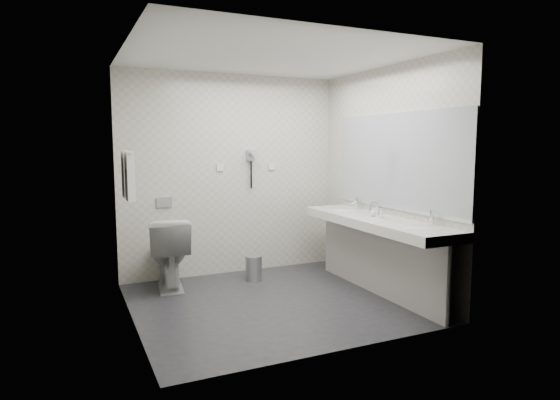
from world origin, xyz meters
name	(u,v)px	position (x,y,z in m)	size (l,w,h in m)	color
floor	(273,302)	(0.00, 0.00, 0.00)	(2.80, 2.80, 0.00)	#242328
ceiling	(272,56)	(0.00, 0.00, 2.50)	(2.80, 2.80, 0.00)	silver
wall_back	(231,175)	(0.00, 1.30, 1.25)	(2.80, 2.80, 0.00)	beige
wall_front	(341,195)	(0.00, -1.30, 1.25)	(2.80, 2.80, 0.00)	beige
wall_left	(129,188)	(-1.40, 0.00, 1.25)	(2.60, 2.60, 0.00)	beige
wall_right	(386,179)	(1.40, 0.00, 1.25)	(2.60, 2.60, 0.00)	beige
vanity_counter	(375,222)	(1.12, -0.20, 0.80)	(0.55, 2.20, 0.10)	silver
vanity_panel	(376,260)	(1.15, -0.20, 0.38)	(0.03, 2.15, 0.75)	gray
vanity_post_near	(448,285)	(1.18, -1.24, 0.38)	(0.06, 0.06, 0.75)	silver
vanity_post_far	(330,242)	(1.18, 0.84, 0.38)	(0.06, 0.06, 0.75)	silver
mirror	(396,162)	(1.39, -0.20, 1.45)	(0.02, 2.20, 1.05)	#B2BCC6
basin_near	(416,228)	(1.12, -0.85, 0.83)	(0.40, 0.31, 0.05)	silver
basin_far	(343,211)	(1.12, 0.45, 0.83)	(0.40, 0.31, 0.05)	silver
faucet_near	(432,218)	(1.32, -0.85, 0.92)	(0.04, 0.04, 0.15)	silver
faucet_far	(357,203)	(1.32, 0.45, 0.92)	(0.04, 0.04, 0.15)	silver
soap_bottle_a	(377,210)	(1.25, -0.05, 0.91)	(0.05, 0.05, 0.12)	white
soap_bottle_b	(373,212)	(1.15, -0.12, 0.90)	(0.08, 0.08, 0.10)	white
soap_bottle_c	(382,213)	(1.16, -0.27, 0.90)	(0.04, 0.04, 0.10)	white
glass_left	(372,209)	(1.24, 0.03, 0.91)	(0.06, 0.06, 0.12)	silver
glass_right	(374,207)	(1.34, 0.12, 0.91)	(0.07, 0.07, 0.12)	silver
toilet	(169,252)	(-0.87, 0.97, 0.41)	(0.46, 0.81, 0.82)	silver
flush_plate	(164,202)	(-0.85, 1.29, 0.95)	(0.18, 0.02, 0.12)	#B2B5BA
pedal_bin	(254,268)	(0.11, 0.84, 0.14)	(0.20, 0.20, 0.28)	#B2B5BA
bin_lid	(254,256)	(0.11, 0.84, 0.29)	(0.20, 0.20, 0.01)	#B2B5BA
towel_rail	(126,153)	(-1.35, 0.55, 1.55)	(0.02, 0.02, 0.62)	silver
towel_near	(130,176)	(-1.34, 0.41, 1.33)	(0.07, 0.24, 0.48)	white
towel_far	(126,174)	(-1.34, 0.69, 1.33)	(0.07, 0.24, 0.48)	white
dryer_cradle	(251,155)	(0.25, 1.27, 1.50)	(0.10, 0.04, 0.14)	#98979C
dryer_barrel	(253,153)	(0.25, 1.20, 1.53)	(0.08, 0.08, 0.14)	#98979C
dryer_cord	(251,175)	(0.25, 1.26, 1.25)	(0.02, 0.02, 0.35)	black
switch_plate_a	(220,167)	(-0.15, 1.29, 1.35)	(0.09, 0.02, 0.09)	silver
switch_plate_b	(272,166)	(0.55, 1.29, 1.35)	(0.09, 0.02, 0.09)	silver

